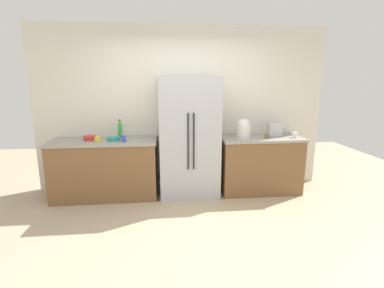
# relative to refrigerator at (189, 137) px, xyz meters

# --- Properties ---
(ground_plane) EXTENTS (9.51, 9.51, 0.00)m
(ground_plane) POSITION_rel_refrigerator_xyz_m (-0.07, -1.29, -0.93)
(ground_plane) COLOR tan
(kitchen_back_panel) EXTENTS (4.76, 0.10, 2.67)m
(kitchen_back_panel) POSITION_rel_refrigerator_xyz_m (-0.07, 0.39, 0.40)
(kitchen_back_panel) COLOR silver
(kitchen_back_panel) RESTS_ON ground_plane
(counter_left) EXTENTS (1.61, 0.66, 0.91)m
(counter_left) POSITION_rel_refrigerator_xyz_m (-1.31, 0.01, -0.47)
(counter_left) COLOR brown
(counter_left) RESTS_ON ground_plane
(counter_right) EXTENTS (1.31, 0.66, 0.91)m
(counter_right) POSITION_rel_refrigerator_xyz_m (1.16, 0.01, -0.47)
(counter_right) COLOR brown
(counter_right) RESTS_ON ground_plane
(refrigerator) EXTENTS (0.92, 0.66, 1.86)m
(refrigerator) POSITION_rel_refrigerator_xyz_m (0.00, 0.00, 0.00)
(refrigerator) COLOR #B2B5BA
(refrigerator) RESTS_ON ground_plane
(toaster) EXTENTS (0.21, 0.14, 0.22)m
(toaster) POSITION_rel_refrigerator_xyz_m (1.42, 0.08, 0.09)
(toaster) COLOR silver
(toaster) RESTS_ON counter_right
(rice_cooker) EXTENTS (0.23, 0.23, 0.30)m
(rice_cooker) POSITION_rel_refrigerator_xyz_m (0.87, -0.02, 0.13)
(rice_cooker) COLOR white
(rice_cooker) RESTS_ON counter_right
(bottle_a) EXTENTS (0.07, 0.07, 0.29)m
(bottle_a) POSITION_rel_refrigerator_xyz_m (-1.08, 0.17, 0.10)
(bottle_a) COLOR green
(bottle_a) RESTS_ON counter_left
(cup_a) EXTENTS (0.07, 0.07, 0.07)m
(cup_a) POSITION_rel_refrigerator_xyz_m (1.23, -0.08, 0.02)
(cup_a) COLOR brown
(cup_a) RESTS_ON counter_right
(cup_b) EXTENTS (0.09, 0.09, 0.07)m
(cup_b) POSITION_rel_refrigerator_xyz_m (-1.38, -0.09, 0.02)
(cup_b) COLOR yellow
(cup_b) RESTS_ON counter_left
(cup_c) EXTENTS (0.08, 0.08, 0.09)m
(cup_c) POSITION_rel_refrigerator_xyz_m (1.68, -0.12, 0.03)
(cup_c) COLOR white
(cup_c) RESTS_ON counter_right
(cup_d) EXTENTS (0.07, 0.07, 0.09)m
(cup_d) POSITION_rel_refrigerator_xyz_m (-0.99, -0.12, 0.03)
(cup_d) COLOR blue
(cup_d) RESTS_ON counter_left
(bowl_a) EXTENTS (0.19, 0.19, 0.06)m
(bowl_a) POSITION_rel_refrigerator_xyz_m (-1.52, 0.05, 0.01)
(bowl_a) COLOR red
(bowl_a) RESTS_ON counter_left
(bowl_b) EXTENTS (0.18, 0.18, 0.05)m
(bowl_b) POSITION_rel_refrigerator_xyz_m (-1.15, -0.05, 0.01)
(bowl_b) COLOR teal
(bowl_b) RESTS_ON counter_left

